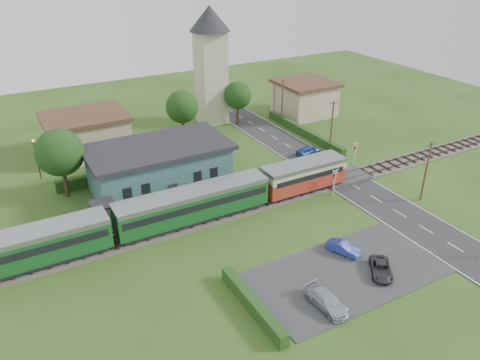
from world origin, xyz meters
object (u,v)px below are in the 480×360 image
train (164,212)px  car_on_road (309,150)px  crossing_signal_far (355,151)px  car_park_silver (327,301)px  pedestrian_near (232,187)px  pedestrian_far (136,212)px  crossing_signal_near (335,178)px  equipment_hut (104,214)px  house_east (305,98)px  house_west (87,134)px  church_tower (210,57)px  car_park_dark (381,269)px  station_building (159,166)px  car_park_blue (343,248)px

train → car_on_road: 24.92m
crossing_signal_far → car_park_silver: bearing=-135.7°
pedestrian_near → pedestrian_far: 10.97m
train → crossing_signal_near: bearing=-7.1°
car_on_road → pedestrian_far: bearing=93.0°
equipment_hut → house_east: house_east is taller
house_west → car_park_silver: (9.24, -39.50, -2.10)m
crossing_signal_near → pedestrian_near: size_ratio=1.88×
train → church_tower: 32.59m
car_park_silver → house_east: bearing=53.1°
crossing_signal_far → car_park_dark: bearing=-125.2°
crossing_signal_near → pedestrian_far: (-21.25, 5.34, -0.96)m
equipment_hut → station_building: 9.92m
crossing_signal_near → car_park_blue: bearing=-124.5°
station_building → car_park_blue: size_ratio=4.98×
church_tower → pedestrian_far: size_ratio=11.96×
train → station_building: bearing=72.0°
pedestrian_far → station_building: bearing=-23.9°
car_park_blue → house_east: bearing=36.1°
crossing_signal_near → pedestrian_far: crossing_signal_near is taller
equipment_hut → house_east: bearing=26.3°
crossing_signal_far → car_park_blue: (-13.51, -13.98, -1.53)m
train → crossing_signal_far: 26.63m
crossing_signal_near → church_tower: bearing=92.8°
house_west → crossing_signal_far: (28.60, -20.61, -0.65)m
car_park_blue → pedestrian_near: size_ratio=1.84×
church_tower → crossing_signal_near: 29.57m
train → crossing_signal_near: train is taller
train → crossing_signal_far: train is taller
crossing_signal_near → car_park_dark: size_ratio=0.90×
equipment_hut → house_east: (38.00, 18.80, 1.05)m
crossing_signal_far → car_park_silver: (-19.36, -18.89, -1.45)m
pedestrian_near → car_park_blue: bearing=81.1°
train → house_east: house_east is taller
car_park_blue → house_west: bearing=90.3°
house_west → house_east: same height
car_park_silver → house_west: bearing=100.0°
crossing_signal_far → pedestrian_far: 28.47m
house_east → car_park_dark: bearing=-116.9°
car_on_road → car_park_dark: size_ratio=1.01×
house_east → crossing_signal_far: house_east is taller
car_park_silver → pedestrian_near: bearing=81.3°
church_tower → car_park_dark: size_ratio=4.81×
crossing_signal_near → pedestrian_near: 11.50m
house_west → crossing_signal_near: house_west is taller
pedestrian_far → crossing_signal_far: bearing=-76.3°
church_tower → pedestrian_near: church_tower is taller
house_west → pedestrian_far: bearing=-89.6°
car_park_blue → car_park_silver: 7.64m
car_park_blue → car_park_silver: (-5.85, -4.92, 0.08)m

